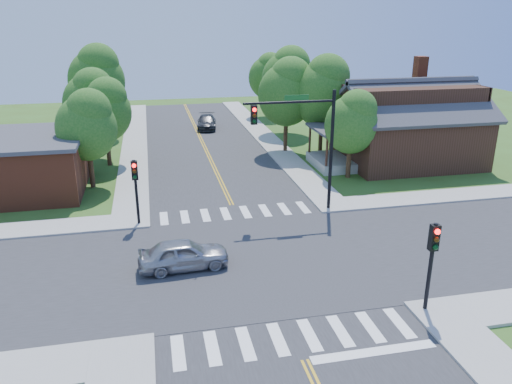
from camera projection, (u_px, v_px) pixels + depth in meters
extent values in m
plane|color=#39571B|center=(258.00, 261.00, 23.95)|extent=(100.00, 100.00, 0.00)
cube|color=#2D2D30|center=(258.00, 260.00, 23.95)|extent=(10.00, 90.00, 0.04)
cube|color=#2D2D30|center=(258.00, 260.00, 23.94)|extent=(90.00, 10.00, 0.04)
cube|color=#2D2D30|center=(258.00, 261.00, 23.95)|extent=(10.20, 10.20, 0.06)
cube|color=#9E9B93|center=(264.00, 136.00, 48.15)|extent=(2.20, 40.00, 0.14)
cube|color=#9E9B93|center=(135.00, 143.00, 45.74)|extent=(2.20, 40.00, 0.14)
cube|color=white|center=(164.00, 218.00, 28.81)|extent=(0.45, 2.00, 0.01)
cube|color=white|center=(185.00, 217.00, 29.05)|extent=(0.45, 2.00, 0.01)
cube|color=white|center=(205.00, 215.00, 29.29)|extent=(0.45, 2.00, 0.01)
cube|color=white|center=(226.00, 213.00, 29.53)|extent=(0.45, 2.00, 0.01)
cube|color=white|center=(245.00, 212.00, 29.76)|extent=(0.45, 2.00, 0.01)
cube|color=white|center=(265.00, 210.00, 30.00)|extent=(0.45, 2.00, 0.01)
cube|color=white|center=(284.00, 209.00, 30.24)|extent=(0.45, 2.00, 0.01)
cube|color=white|center=(303.00, 207.00, 30.48)|extent=(0.45, 2.00, 0.01)
cube|color=white|center=(178.00, 352.00, 17.40)|extent=(0.45, 2.00, 0.01)
cube|color=white|center=(212.00, 348.00, 17.64)|extent=(0.45, 2.00, 0.01)
cube|color=white|center=(246.00, 343.00, 17.87)|extent=(0.45, 2.00, 0.01)
cube|color=white|center=(278.00, 339.00, 18.11)|extent=(0.45, 2.00, 0.01)
cube|color=white|center=(310.00, 335.00, 18.35)|extent=(0.45, 2.00, 0.01)
cube|color=white|center=(340.00, 331.00, 18.58)|extent=(0.45, 2.00, 0.01)
cube|color=white|center=(370.00, 327.00, 18.82)|extent=(0.45, 2.00, 0.01)
cube|color=white|center=(399.00, 323.00, 19.06)|extent=(0.45, 2.00, 0.01)
cube|color=gold|center=(199.00, 137.00, 48.09)|extent=(0.10, 37.50, 0.01)
cube|color=gold|center=(201.00, 136.00, 48.13)|extent=(0.10, 37.50, 0.01)
cube|color=white|center=(374.00, 353.00, 17.45)|extent=(4.60, 0.45, 0.09)
cylinder|color=black|center=(331.00, 152.00, 29.01)|extent=(0.20, 0.20, 7.20)
cylinder|color=black|center=(289.00, 102.00, 27.48)|extent=(5.20, 0.14, 0.14)
cube|color=#19591E|center=(297.00, 98.00, 27.43)|extent=(1.40, 0.04, 0.30)
cube|color=black|center=(254.00, 115.00, 27.30)|extent=(0.34, 0.28, 1.05)
sphere|color=#FF0C0C|center=(255.00, 110.00, 27.03)|extent=(0.22, 0.22, 0.22)
sphere|color=#3F2605|center=(255.00, 116.00, 27.14)|extent=(0.22, 0.22, 0.22)
sphere|color=#05330F|center=(255.00, 121.00, 27.25)|extent=(0.22, 0.22, 0.22)
cylinder|color=black|center=(430.00, 269.00, 19.27)|extent=(0.16, 0.16, 3.80)
cube|color=black|center=(434.00, 238.00, 18.82)|extent=(0.34, 0.28, 1.05)
sphere|color=#FF0C0C|center=(438.00, 232.00, 18.56)|extent=(0.22, 0.22, 0.22)
sphere|color=#3F2605|center=(437.00, 240.00, 18.67)|extent=(0.22, 0.22, 0.22)
sphere|color=#05330F|center=(436.00, 247.00, 18.77)|extent=(0.22, 0.22, 0.22)
cylinder|color=black|center=(136.00, 193.00, 27.36)|extent=(0.16, 0.16, 3.80)
cube|color=black|center=(135.00, 170.00, 26.92)|extent=(0.34, 0.28, 1.05)
sphere|color=#FF0C0C|center=(134.00, 166.00, 26.65)|extent=(0.22, 0.22, 0.22)
sphere|color=#3F2605|center=(134.00, 171.00, 26.76)|extent=(0.22, 0.22, 0.22)
sphere|color=#05330F|center=(135.00, 177.00, 26.87)|extent=(0.22, 0.22, 0.22)
cube|color=#341E12|center=(407.00, 137.00, 39.36)|extent=(10.00, 8.00, 4.00)
cube|color=#9E9B93|center=(331.00, 162.00, 38.67)|extent=(2.60, 4.50, 0.70)
cylinder|color=#341E12|center=(327.00, 154.00, 36.19)|extent=(0.18, 0.18, 2.50)
cylinder|color=#341E12|center=(310.00, 141.00, 39.87)|extent=(0.18, 0.18, 2.50)
cube|color=#38383D|center=(332.00, 129.00, 37.80)|extent=(2.80, 4.80, 0.18)
cube|color=brown|center=(416.00, 109.00, 42.56)|extent=(0.90, 0.90, 7.11)
cube|color=brown|center=(4.00, 167.00, 32.71)|extent=(10.00, 8.00, 3.50)
cylinder|color=#382314|center=(349.00, 162.00, 35.83)|extent=(0.34, 0.34, 2.37)
ellipsoid|color=#1C5418|center=(351.00, 125.00, 34.93)|extent=(3.75, 3.56, 4.12)
sphere|color=#1C5418|center=(357.00, 109.00, 34.42)|extent=(2.75, 2.75, 2.75)
cylinder|color=#382314|center=(321.00, 136.00, 41.71)|extent=(0.34, 0.34, 3.09)
ellipsoid|color=#1C5418|center=(322.00, 94.00, 40.53)|extent=(4.88, 4.64, 5.37)
sphere|color=#1C5418|center=(328.00, 76.00, 39.91)|extent=(3.58, 3.58, 3.58)
cylinder|color=#382314|center=(286.00, 117.00, 49.28)|extent=(0.34, 0.34, 3.16)
ellipsoid|color=#1C5418|center=(287.00, 80.00, 48.08)|extent=(4.98, 4.74, 5.48)
sphere|color=#1C5418|center=(291.00, 65.00, 47.46)|extent=(3.66, 3.66, 3.66)
cylinder|color=#382314|center=(267.00, 105.00, 57.33)|extent=(0.34, 0.34, 2.70)
ellipsoid|color=#1C5418|center=(267.00, 78.00, 56.31)|extent=(4.26, 4.05, 4.69)
sphere|color=#1C5418|center=(270.00, 66.00, 55.75)|extent=(3.12, 3.12, 3.12)
cylinder|color=#382314|center=(91.00, 169.00, 33.79)|extent=(0.34, 0.34, 2.51)
ellipsoid|color=#1C5418|center=(86.00, 128.00, 32.84)|extent=(3.96, 3.77, 4.36)
sphere|color=#1C5418|center=(89.00, 111.00, 32.31)|extent=(2.91, 2.91, 2.91)
cylinder|color=#382314|center=(95.00, 142.00, 40.51)|extent=(0.34, 0.34, 2.74)
ellipsoid|color=#1C5418|center=(91.00, 104.00, 39.47)|extent=(4.32, 4.10, 4.75)
sphere|color=#1C5418|center=(93.00, 88.00, 38.91)|extent=(3.17, 3.17, 3.17)
cylinder|color=#382314|center=(101.00, 120.00, 47.57)|extent=(0.34, 0.34, 3.27)
ellipsoid|color=#1C5418|center=(97.00, 81.00, 46.32)|extent=(5.16, 4.91, 5.68)
sphere|color=#1C5418|center=(98.00, 64.00, 45.68)|extent=(3.79, 3.79, 3.79)
cylinder|color=#382314|center=(110.00, 110.00, 55.49)|extent=(0.34, 0.34, 2.29)
ellipsoid|color=#1C5418|center=(108.00, 86.00, 54.62)|extent=(3.61, 3.43, 3.98)
sphere|color=#1C5418|center=(110.00, 76.00, 54.13)|extent=(2.65, 2.65, 2.65)
cylinder|color=#382314|center=(285.00, 135.00, 42.40)|extent=(0.34, 0.34, 2.99)
ellipsoid|color=#1C5418|center=(286.00, 95.00, 41.26)|extent=(4.72, 4.48, 5.19)
sphere|color=#1C5418|center=(291.00, 78.00, 40.66)|extent=(3.46, 3.46, 3.46)
cylinder|color=#382314|center=(108.00, 149.00, 38.73)|extent=(0.34, 0.34, 2.55)
ellipsoid|color=#1C5418|center=(105.00, 112.00, 37.76)|extent=(4.03, 3.83, 4.43)
sphere|color=#1C5418|center=(107.00, 97.00, 37.23)|extent=(2.96, 2.96, 2.96)
imported|color=#A5A6AB|center=(184.00, 255.00, 22.99)|extent=(2.13, 4.33, 1.41)
imported|color=#292B2E|center=(207.00, 123.00, 51.30)|extent=(3.07, 5.08, 1.33)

